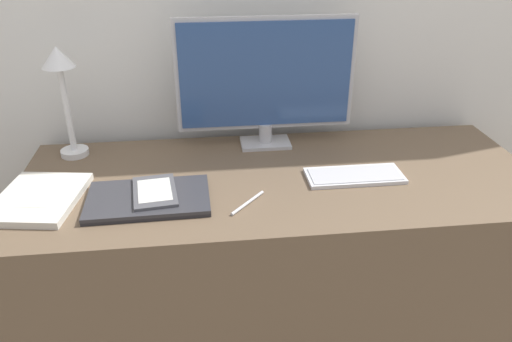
{
  "coord_description": "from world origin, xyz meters",
  "views": [
    {
      "loc": [
        -0.23,
        -1.16,
        1.48
      ],
      "look_at": [
        -0.08,
        0.1,
        0.82
      ],
      "focal_mm": 35.0,
      "sensor_mm": 36.0,
      "label": 1
    }
  ],
  "objects": [
    {
      "name": "laptop",
      "position": [
        -0.39,
        0.07,
        0.76
      ],
      "size": [
        0.34,
        0.22,
        0.02
      ],
      "color": "#232328",
      "rests_on": "desk"
    },
    {
      "name": "pen",
      "position": [
        -0.12,
        0.02,
        0.76
      ],
      "size": [
        0.1,
        0.12,
        0.01
      ],
      "color": "silver",
      "rests_on": "desk"
    },
    {
      "name": "notebook",
      "position": [
        -0.7,
        0.1,
        0.77
      ],
      "size": [
        0.26,
        0.31,
        0.02
      ],
      "color": "silver",
      "rests_on": "desk"
    },
    {
      "name": "wall_back",
      "position": [
        0.0,
        0.58,
        1.2
      ],
      "size": [
        3.6,
        0.05,
        2.4
      ],
      "color": "silver",
      "rests_on": "ground_plane"
    },
    {
      "name": "ereader",
      "position": [
        -0.38,
        0.08,
        0.78
      ],
      "size": [
        0.14,
        0.2,
        0.01
      ],
      "color": "#4C4C51",
      "rests_on": "laptop"
    },
    {
      "name": "desk",
      "position": [
        0.0,
        0.18,
        0.38
      ],
      "size": [
        1.6,
        0.65,
        0.76
      ],
      "color": "brown",
      "rests_on": "ground_plane"
    },
    {
      "name": "keyboard",
      "position": [
        0.22,
        0.14,
        0.76
      ],
      "size": [
        0.3,
        0.12,
        0.01
      ],
      "color": "silver",
      "rests_on": "desk"
    },
    {
      "name": "desk_lamp",
      "position": [
        -0.66,
        0.41,
        1.01
      ],
      "size": [
        0.1,
        0.1,
        0.36
      ],
      "color": "white",
      "rests_on": "desk"
    },
    {
      "name": "monitor",
      "position": [
        -0.02,
        0.42,
        0.99
      ],
      "size": [
        0.59,
        0.11,
        0.44
      ],
      "color": "#B7B7BC",
      "rests_on": "desk"
    }
  ]
}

